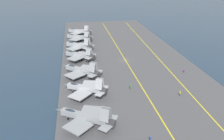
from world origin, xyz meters
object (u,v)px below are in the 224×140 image
object	(u,v)px
parked_jet_eighth	(79,31)
crew_green_vest	(130,86)
parked_jet_second	(85,117)
parked_jet_sixth	(78,45)
crew_yellow_vest	(180,93)
parked_jet_seventh	(78,37)
crew_blue_vest	(151,139)
parked_jet_fourth	(81,70)
crew_purple_vest	(184,70)
parked_jet_fifth	(79,55)
parked_jet_third	(85,88)

from	to	relation	value
parked_jet_eighth	crew_green_vest	world-z (taller)	parked_jet_eighth
parked_jet_second	parked_jet_sixth	distance (m)	63.21
crew_yellow_vest	parked_jet_seventh	bearing A→B (deg)	23.63
crew_blue_vest	parked_jet_seventh	bearing A→B (deg)	9.00
parked_jet_sixth	parked_jet_seventh	bearing A→B (deg)	-1.82
parked_jet_fourth	parked_jet_sixth	world-z (taller)	parked_jet_sixth
crew_purple_vest	parked_jet_eighth	bearing A→B (deg)	30.11
parked_jet_fourth	crew_yellow_vest	bearing A→B (deg)	-124.15
crew_yellow_vest	crew_purple_vest	xyz separation A→B (m)	(17.42, -9.46, -0.02)
parked_jet_eighth	crew_blue_vest	xyz separation A→B (m)	(-104.25, -13.27, -1.25)
parked_jet_seventh	parked_jet_sixth	bearing A→B (deg)	178.18
parked_jet_sixth	parked_jet_eighth	xyz separation A→B (m)	(31.62, -1.30, -0.26)
parked_jet_fifth	parked_jet_seventh	world-z (taller)	parked_jet_fifth
parked_jet_sixth	parked_jet_third	bearing A→B (deg)	-178.75
parked_jet_third	parked_jet_second	bearing A→B (deg)	176.78
parked_jet_sixth	crew_yellow_vest	size ratio (longest dim) A/B	8.88
parked_jet_second	parked_jet_eighth	size ratio (longest dim) A/B	1.03
parked_jet_second	crew_green_vest	distance (m)	23.78
parked_jet_second	parked_jet_third	world-z (taller)	parked_jet_third
parked_jet_second	parked_jet_eighth	bearing A→B (deg)	-0.70
parked_jet_seventh	parked_jet_eighth	size ratio (longest dim) A/B	1.02
crew_blue_vest	crew_green_vest	bearing A→B (deg)	-3.13
parked_jet_fourth	parked_jet_fifth	size ratio (longest dim) A/B	1.03
parked_jet_second	crew_yellow_vest	bearing A→B (deg)	-70.96
crew_yellow_vest	crew_blue_vest	distance (m)	25.61
parked_jet_eighth	parked_jet_fourth	bearing A→B (deg)	179.08
crew_yellow_vest	crew_purple_vest	size ratio (longest dim) A/B	1.02
parked_jet_second	crew_green_vest	bearing A→B (deg)	-42.06
parked_jet_fifth	parked_jet_seventh	xyz separation A→B (m)	(31.02, -0.54, -0.06)
parked_jet_seventh	crew_yellow_vest	xyz separation A→B (m)	(-68.84, -30.12, -1.56)
parked_jet_fifth	parked_jet_fourth	bearing A→B (deg)	-178.98
parked_jet_fourth	crew_green_vest	size ratio (longest dim) A/B	8.85
crew_green_vest	crew_yellow_vest	size ratio (longest dim) A/B	1.00
parked_jet_fourth	crew_purple_vest	world-z (taller)	parked_jet_fourth
parked_jet_sixth	parked_jet_eighth	distance (m)	31.65
parked_jet_third	crew_green_vest	xyz separation A→B (m)	(1.79, -15.02, -1.46)
crew_purple_vest	parked_jet_seventh	bearing A→B (deg)	37.59
parked_jet_second	crew_purple_vest	size ratio (longest dim) A/B	9.67
parked_jet_seventh	crew_blue_vest	xyz separation A→B (m)	(-88.78, -14.06, -1.54)
parked_jet_second	parked_jet_fifth	size ratio (longest dim) A/B	1.09
parked_jet_sixth	parked_jet_fifth	bearing A→B (deg)	179.88
parked_jet_seventh	crew_purple_vest	distance (m)	64.91
parked_jet_second	crew_blue_vest	bearing A→B (deg)	-123.14
parked_jet_seventh	parked_jet_eighth	bearing A→B (deg)	-2.92
crew_blue_vest	crew_purple_vest	size ratio (longest dim) A/B	1.04
parked_jet_sixth	crew_blue_vest	distance (m)	74.09
parked_jet_fifth	parked_jet_third	bearing A→B (deg)	-178.13
parked_jet_second	parked_jet_seventh	bearing A→B (deg)	-0.27
parked_jet_second	parked_jet_fourth	bearing A→B (deg)	-0.25
parked_jet_eighth	parked_jet_third	bearing A→B (deg)	179.81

